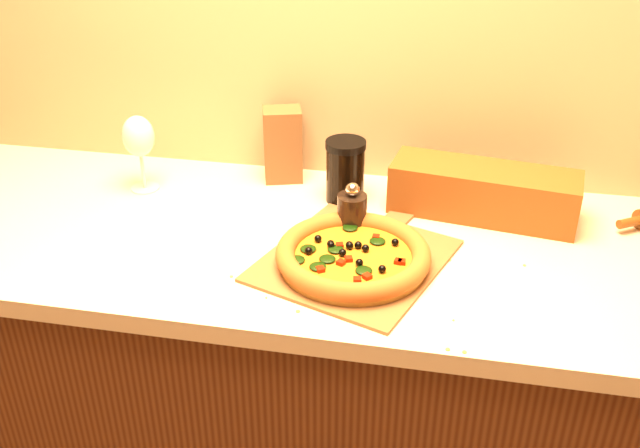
{
  "coord_description": "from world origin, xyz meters",
  "views": [
    {
      "loc": [
        0.27,
        0.14,
        1.67
      ],
      "look_at": [
        0.03,
        1.38,
        0.96
      ],
      "focal_mm": 40.0,
      "sensor_mm": 36.0,
      "label": 1
    }
  ],
  "objects_px": {
    "pepper_grinder": "(352,213)",
    "dark_jar": "(345,171)",
    "pizza_peel": "(358,257)",
    "pizza": "(353,255)",
    "wine_glass": "(139,138)"
  },
  "relations": [
    {
      "from": "pepper_grinder",
      "to": "dark_jar",
      "type": "height_order",
      "value": "dark_jar"
    },
    {
      "from": "pizza_peel",
      "to": "pepper_grinder",
      "type": "relative_size",
      "value": 4.42
    },
    {
      "from": "pizza_peel",
      "to": "pizza",
      "type": "xyz_separation_m",
      "value": [
        -0.0,
        -0.03,
        0.02
      ]
    },
    {
      "from": "pizza_peel",
      "to": "wine_glass",
      "type": "distance_m",
      "value": 0.6
    },
    {
      "from": "pizza_peel",
      "to": "dark_jar",
      "type": "xyz_separation_m",
      "value": [
        -0.07,
        0.25,
        0.07
      ]
    },
    {
      "from": "wine_glass",
      "to": "pizza",
      "type": "bearing_deg",
      "value": -24.5
    },
    {
      "from": "pepper_grinder",
      "to": "wine_glass",
      "type": "distance_m",
      "value": 0.54
    },
    {
      "from": "pizza",
      "to": "pizza_peel",
      "type": "bearing_deg",
      "value": 81.69
    },
    {
      "from": "dark_jar",
      "to": "wine_glass",
      "type": "bearing_deg",
      "value": -175.82
    },
    {
      "from": "pizza_peel",
      "to": "pizza",
      "type": "distance_m",
      "value": 0.04
    },
    {
      "from": "pizza_peel",
      "to": "pepper_grinder",
      "type": "distance_m",
      "value": 0.11
    },
    {
      "from": "pizza",
      "to": "wine_glass",
      "type": "bearing_deg",
      "value": 155.5
    },
    {
      "from": "pepper_grinder",
      "to": "wine_glass",
      "type": "bearing_deg",
      "value": 167.77
    },
    {
      "from": "wine_glass",
      "to": "dark_jar",
      "type": "bearing_deg",
      "value": 4.18
    },
    {
      "from": "pizza_peel",
      "to": "wine_glass",
      "type": "bearing_deg",
      "value": 178.5
    }
  ]
}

